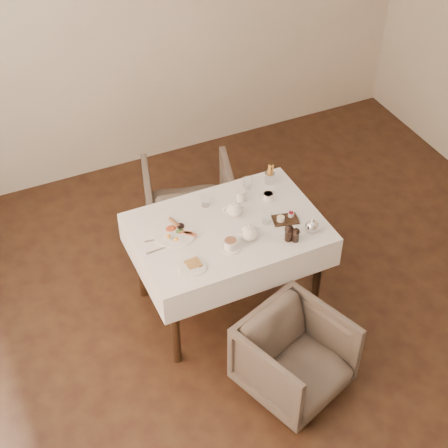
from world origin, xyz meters
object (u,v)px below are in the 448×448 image
table (228,239)px  armchair_far (189,204)px  breakfast_plate (175,232)px  armchair_near (295,357)px  teapot_centre (234,208)px

table → armchair_far: size_ratio=1.81×
breakfast_plate → armchair_near: bearing=-54.1°
table → armchair_near: 0.92m
table → armchair_far: 0.87m
breakfast_plate → teapot_centre: (0.44, -0.00, 0.05)m
armchair_far → teapot_centre: teapot_centre is taller
table → armchair_far: (0.04, 0.81, -0.32)m
table → armchair_near: (0.08, -0.85, -0.35)m
table → breakfast_plate: 0.38m
table → breakfast_plate: breakfast_plate is taller
table → armchair_far: table is taller
table → breakfast_plate: size_ratio=4.49×
armchair_near → armchair_far: (-0.04, 1.66, 0.04)m
armchair_near → armchair_far: bearing=71.7°
armchair_far → breakfast_plate: 0.93m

